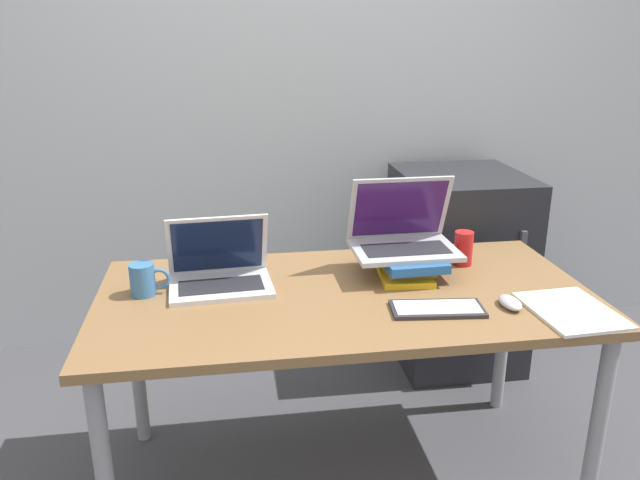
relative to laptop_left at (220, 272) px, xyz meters
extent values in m
cube|color=silver|center=(0.39, 1.07, 0.59)|extent=(8.00, 0.05, 2.70)
cube|color=brown|center=(0.39, -0.11, -0.06)|extent=(1.57, 0.79, 0.03)
cylinder|color=gray|center=(1.12, -0.45, -0.42)|extent=(0.05, 0.05, 0.68)
cylinder|color=gray|center=(-0.33, 0.22, -0.42)|extent=(0.05, 0.05, 0.68)
cylinder|color=gray|center=(1.12, 0.22, -0.42)|extent=(0.05, 0.05, 0.68)
cube|color=silver|center=(0.00, -0.02, -0.04)|extent=(0.34, 0.26, 0.02)
cube|color=#232328|center=(0.00, -0.04, -0.03)|extent=(0.27, 0.14, 0.00)
cube|color=silver|center=(0.00, 0.05, 0.08)|extent=(0.33, 0.12, 0.22)
cube|color=#0F1938|center=(0.00, 0.04, 0.08)|extent=(0.30, 0.10, 0.19)
cube|color=gold|center=(0.62, 0.00, -0.04)|extent=(0.19, 0.27, 0.02)
cube|color=olive|center=(0.63, 0.01, -0.01)|extent=(0.16, 0.22, 0.03)
cube|color=#235693|center=(0.63, 0.00, 0.02)|extent=(0.21, 0.29, 0.03)
cube|color=#B2B2B7|center=(0.62, 0.01, 0.04)|extent=(0.35, 0.25, 0.02)
cube|color=#232328|center=(0.62, 0.00, 0.05)|extent=(0.29, 0.13, 0.00)
cube|color=#B2B2B7|center=(0.62, 0.09, 0.16)|extent=(0.35, 0.10, 0.24)
cube|color=#381451|center=(0.62, 0.09, 0.16)|extent=(0.31, 0.08, 0.21)
cube|color=#28282D|center=(0.64, -0.29, -0.04)|extent=(0.29, 0.15, 0.01)
cube|color=silver|center=(0.64, -0.29, -0.03)|extent=(0.26, 0.12, 0.00)
ellipsoid|color=#B2B2B7|center=(0.87, -0.30, -0.03)|extent=(0.06, 0.11, 0.03)
cube|color=silver|center=(1.03, -0.36, -0.04)|extent=(0.25, 0.31, 0.01)
cylinder|color=teal|center=(-0.24, -0.04, 0.00)|extent=(0.08, 0.08, 0.10)
torus|color=teal|center=(-0.19, -0.04, 0.00)|extent=(0.07, 0.01, 0.07)
cylinder|color=red|center=(0.85, 0.07, 0.01)|extent=(0.07, 0.07, 0.12)
cube|color=#232328|center=(1.08, 0.67, -0.31)|extent=(0.54, 0.57, 0.90)
cube|color=#4C4C51|center=(1.24, 0.38, -0.27)|extent=(0.02, 0.02, 0.45)
camera|label=1|loc=(0.04, -1.91, 0.75)|focal=35.00mm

